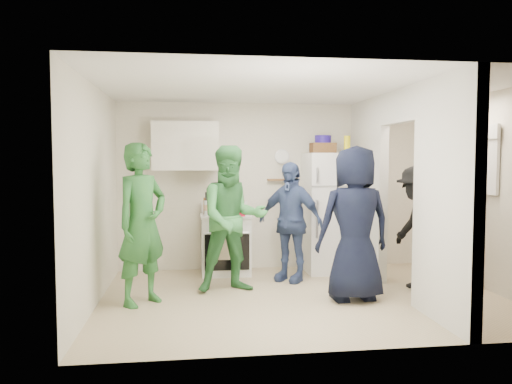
% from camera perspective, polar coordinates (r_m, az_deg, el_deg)
% --- Properties ---
extents(floor, '(4.80, 4.80, 0.00)m').
position_cam_1_polar(floor, '(6.16, 5.37, -11.89)').
color(floor, '#C7B08C').
rests_on(floor, ground).
extents(wall_back, '(4.80, 0.00, 4.80)m').
position_cam_1_polar(wall_back, '(7.61, 2.57, 0.67)').
color(wall_back, silver).
rests_on(wall_back, floor).
extents(wall_front, '(4.80, 0.00, 4.80)m').
position_cam_1_polar(wall_front, '(4.31, 10.53, -1.76)').
color(wall_front, silver).
rests_on(wall_front, floor).
extents(wall_left, '(0.00, 3.40, 3.40)m').
position_cam_1_polar(wall_left, '(5.89, -17.94, -0.41)').
color(wall_left, silver).
rests_on(wall_left, floor).
extents(wall_right, '(0.00, 3.40, 3.40)m').
position_cam_1_polar(wall_right, '(6.89, 25.28, -0.01)').
color(wall_right, silver).
rests_on(wall_right, floor).
extents(ceiling, '(4.80, 4.80, 0.00)m').
position_cam_1_polar(ceiling, '(5.99, 5.52, 11.80)').
color(ceiling, white).
rests_on(ceiling, wall_back).
extents(partition_pier_back, '(0.12, 1.20, 2.50)m').
position_cam_1_polar(partition_pier_back, '(7.34, 12.66, 0.47)').
color(partition_pier_back, silver).
rests_on(partition_pier_back, floor).
extents(partition_pier_front, '(0.12, 1.20, 2.50)m').
position_cam_1_polar(partition_pier_front, '(5.34, 20.83, -0.89)').
color(partition_pier_front, silver).
rests_on(partition_pier_front, floor).
extents(partition_header, '(0.12, 1.00, 0.40)m').
position_cam_1_polar(partition_header, '(6.34, 16.28, 9.40)').
color(partition_header, silver).
rests_on(partition_header, partition_pier_back).
extents(stove, '(0.72, 0.60, 0.86)m').
position_cam_1_polar(stove, '(7.27, -3.50, -5.99)').
color(stove, white).
rests_on(stove, floor).
extents(upper_cabinet, '(0.95, 0.34, 0.70)m').
position_cam_1_polar(upper_cabinet, '(7.30, -8.08, 5.22)').
color(upper_cabinet, silver).
rests_on(upper_cabinet, wall_back).
extents(fridge, '(0.72, 0.70, 1.75)m').
position_cam_1_polar(fridge, '(7.45, 8.42, -2.32)').
color(fridge, white).
rests_on(fridge, floor).
extents(wicker_basket, '(0.35, 0.25, 0.15)m').
position_cam_1_polar(wicker_basket, '(7.43, 7.64, 5.01)').
color(wicker_basket, brown).
rests_on(wicker_basket, fridge).
extents(blue_bowl, '(0.24, 0.24, 0.11)m').
position_cam_1_polar(blue_bowl, '(7.43, 7.65, 6.01)').
color(blue_bowl, navy).
rests_on(blue_bowl, wicker_basket).
extents(yellow_cup_stack_top, '(0.09, 0.09, 0.25)m').
position_cam_1_polar(yellow_cup_stack_top, '(7.38, 10.36, 5.38)').
color(yellow_cup_stack_top, yellow).
rests_on(yellow_cup_stack_top, fridge).
extents(wall_clock, '(0.22, 0.02, 0.22)m').
position_cam_1_polar(wall_clock, '(7.59, 2.98, 4.06)').
color(wall_clock, white).
rests_on(wall_clock, wall_back).
extents(spice_shelf, '(0.35, 0.08, 0.03)m').
position_cam_1_polar(spice_shelf, '(7.56, 2.64, 1.41)').
color(spice_shelf, olive).
rests_on(spice_shelf, wall_back).
extents(nook_window, '(0.03, 0.70, 0.80)m').
position_cam_1_polar(nook_window, '(7.04, 24.35, 3.35)').
color(nook_window, black).
rests_on(nook_window, wall_right).
extents(nook_window_frame, '(0.04, 0.76, 0.86)m').
position_cam_1_polar(nook_window_frame, '(7.03, 24.25, 3.35)').
color(nook_window_frame, white).
rests_on(nook_window_frame, wall_right).
extents(nook_valance, '(0.04, 0.82, 0.18)m').
position_cam_1_polar(nook_valance, '(7.03, 24.15, 6.21)').
color(nook_valance, white).
rests_on(nook_valance, wall_right).
extents(yellow_cup_stack_stove, '(0.09, 0.09, 0.25)m').
position_cam_1_polar(yellow_cup_stack_stove, '(6.97, -4.37, -1.82)').
color(yellow_cup_stack_stove, '#F6FF15').
rests_on(yellow_cup_stack_stove, stove).
extents(red_cup, '(0.09, 0.09, 0.12)m').
position_cam_1_polar(red_cup, '(7.03, -1.61, -2.30)').
color(red_cup, red).
rests_on(red_cup, stove).
extents(person_green_left, '(0.79, 0.79, 1.85)m').
position_cam_1_polar(person_green_left, '(5.84, -12.90, -3.57)').
color(person_green_left, '#2F712D').
rests_on(person_green_left, floor).
extents(person_green_center, '(0.98, 0.82, 1.83)m').
position_cam_1_polar(person_green_center, '(6.25, -2.68, -3.08)').
color(person_green_center, '#3D8B42').
rests_on(person_green_center, floor).
extents(person_denim, '(0.99, 0.91, 1.63)m').
position_cam_1_polar(person_denim, '(6.81, 3.89, -3.39)').
color(person_denim, '#374F78').
rests_on(person_denim, floor).
extents(person_navy, '(0.93, 0.65, 1.82)m').
position_cam_1_polar(person_navy, '(5.96, 11.20, -3.55)').
color(person_navy, black).
rests_on(person_navy, floor).
extents(person_nook, '(0.60, 1.03, 1.59)m').
position_cam_1_polar(person_nook, '(6.67, 18.05, -3.89)').
color(person_nook, black).
rests_on(person_nook, floor).
extents(bottle_a, '(0.08, 0.08, 0.33)m').
position_cam_1_polar(bottle_a, '(7.28, -5.72, -1.29)').
color(bottle_a, brown).
rests_on(bottle_a, stove).
extents(bottle_b, '(0.06, 0.06, 0.28)m').
position_cam_1_polar(bottle_b, '(7.12, -4.97, -1.58)').
color(bottle_b, '#244717').
rests_on(bottle_b, stove).
extents(bottle_c, '(0.07, 0.07, 0.26)m').
position_cam_1_polar(bottle_c, '(7.35, -4.15, -1.51)').
color(bottle_c, silver).
rests_on(bottle_c, stove).
extents(bottle_d, '(0.07, 0.07, 0.24)m').
position_cam_1_polar(bottle_d, '(7.15, -3.47, -1.71)').
color(bottle_d, brown).
rests_on(bottle_d, stove).
extents(bottle_e, '(0.08, 0.08, 0.28)m').
position_cam_1_polar(bottle_e, '(7.39, -2.78, -1.39)').
color(bottle_e, '#9DABAE').
rests_on(bottle_e, stove).
extents(bottle_f, '(0.07, 0.07, 0.33)m').
position_cam_1_polar(bottle_f, '(7.21, -2.09, -1.32)').
color(bottle_f, '#1F4418').
rests_on(bottle_f, stove).
extents(bottle_g, '(0.08, 0.08, 0.27)m').
position_cam_1_polar(bottle_g, '(7.38, -1.62, -1.43)').
color(bottle_g, olive).
rests_on(bottle_g, stove).
extents(bottle_h, '(0.06, 0.06, 0.29)m').
position_cam_1_polar(bottle_h, '(7.08, -5.73, -1.56)').
color(bottle_h, silver).
rests_on(bottle_h, stove).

